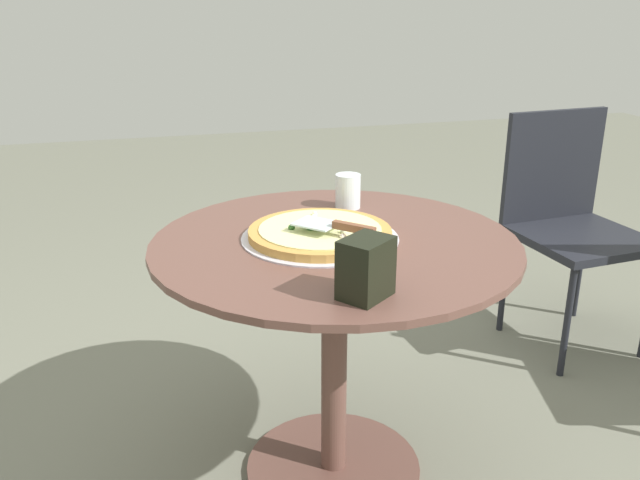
# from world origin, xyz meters

# --- Properties ---
(ground_plane) EXTENTS (10.00, 10.00, 0.00)m
(ground_plane) POSITION_xyz_m (0.00, 0.00, 0.00)
(ground_plane) COLOR slate
(patio_table) EXTENTS (0.91, 0.91, 0.69)m
(patio_table) POSITION_xyz_m (0.00, 0.00, 0.51)
(patio_table) COLOR brown
(patio_table) RESTS_ON ground
(pizza_on_tray) EXTENTS (0.39, 0.39, 0.05)m
(pizza_on_tray) POSITION_xyz_m (0.03, -0.02, 0.70)
(pizza_on_tray) COLOR silver
(pizza_on_tray) RESTS_ON patio_table
(pizza_server) EXTENTS (0.18, 0.19, 0.02)m
(pizza_server) POSITION_xyz_m (0.01, 0.04, 0.74)
(pizza_server) COLOR silver
(pizza_server) RESTS_ON pizza_on_tray
(drinking_cup) EXTENTS (0.07, 0.07, 0.10)m
(drinking_cup) POSITION_xyz_m (-0.11, -0.25, 0.74)
(drinking_cup) COLOR silver
(drinking_cup) RESTS_ON patio_table
(napkin_dispenser) EXTENTS (0.13, 0.12, 0.12)m
(napkin_dispenser) POSITION_xyz_m (0.04, 0.33, 0.75)
(napkin_dispenser) COLOR black
(napkin_dispenser) RESTS_ON patio_table
(patio_chair_near) EXTENTS (0.46, 0.46, 0.86)m
(patio_chair_near) POSITION_xyz_m (-1.07, -0.54, 0.50)
(patio_chair_near) COLOR black
(patio_chair_near) RESTS_ON ground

